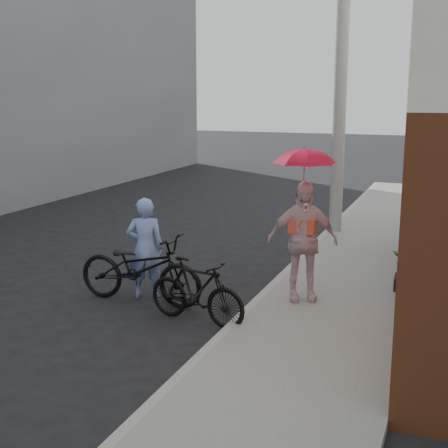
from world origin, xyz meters
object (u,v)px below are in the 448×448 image
Objects in this scene: bike_right at (197,291)px; planter at (407,283)px; utility_pole at (341,76)px; officer at (145,248)px; bike_left at (140,268)px; kimono_woman at (302,241)px.

planter is at bearing -39.24° from bike_right.
utility_pole is 6.26m from officer.
planter is (1.90, -3.82, -3.28)m from utility_pole.
kimono_woman reaches higher than bike_left.
officer is 2.43m from kimono_woman.
kimono_woman is (2.33, 0.70, 0.47)m from bike_left.
bike_left is 1.33× the size of bike_right.
planter is (1.45, 1.04, -0.79)m from kimono_woman.
kimono_woman reaches higher than planter.
utility_pole is 3.92× the size of kimono_woman.
utility_pole is at bearing 116.44° from planter.
bike_right is (1.19, -0.75, -0.33)m from officer.
utility_pole reaches higher than bike_left.
bike_left is 2.48m from kimono_woman.
bike_right is (1.15, -0.49, -0.07)m from bike_left.
utility_pole is at bearing -133.45° from officer.
kimono_woman is (1.19, 1.19, 0.55)m from bike_right.
utility_pole is at bearing 3.61° from bike_right.
officer is at bearing 68.46° from bike_right.
planter is (3.78, 1.74, -0.31)m from bike_left.
bike_left reaches higher than planter.
utility_pole is 6.58m from bike_left.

